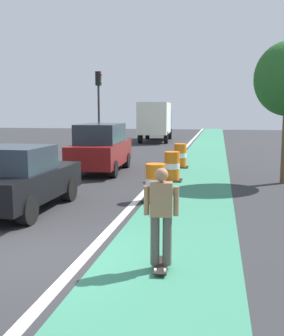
# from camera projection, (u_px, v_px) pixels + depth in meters

# --- Properties ---
(ground_plane) EXTENTS (100.00, 100.00, 0.00)m
(ground_plane) POSITION_uv_depth(u_px,v_px,m) (36.00, 255.00, 7.33)
(ground_plane) COLOR #2D2D30
(bike_lane_strip) EXTENTS (2.50, 80.00, 0.01)m
(bike_lane_strip) POSITION_uv_depth(u_px,v_px,m) (200.00, 168.00, 18.55)
(bike_lane_strip) COLOR #387F60
(bike_lane_strip) RESTS_ON ground
(lane_divider_stripe) EXTENTS (0.20, 80.00, 0.01)m
(lane_divider_stripe) POSITION_uv_depth(u_px,v_px,m) (168.00, 167.00, 18.83)
(lane_divider_stripe) COLOR silver
(lane_divider_stripe) RESTS_ON ground
(skateboarder_on_lane) EXTENTS (0.57, 0.82, 1.69)m
(skateboarder_on_lane) POSITION_uv_depth(u_px,v_px,m) (161.00, 215.00, 6.59)
(skateboarder_on_lane) COLOR black
(skateboarder_on_lane) RESTS_ON ground
(parked_sedan_nearest) EXTENTS (1.96, 4.12, 1.70)m
(parked_sedan_nearest) POSITION_uv_depth(u_px,v_px,m) (19.00, 179.00, 10.51)
(parked_sedan_nearest) COLOR black
(parked_sedan_nearest) RESTS_ON ground
(parked_suv_second) EXTENTS (2.09, 4.68, 2.04)m
(parked_suv_second) POSITION_uv_depth(u_px,v_px,m) (101.00, 148.00, 17.16)
(parked_suv_second) COLOR maroon
(parked_suv_second) RESTS_ON ground
(traffic_barrel_front) EXTENTS (0.73, 0.73, 1.09)m
(traffic_barrel_front) POSITION_uv_depth(u_px,v_px,m) (155.00, 183.00, 11.63)
(traffic_barrel_front) COLOR orange
(traffic_barrel_front) RESTS_ON ground
(traffic_barrel_mid) EXTENTS (0.73, 0.73, 1.09)m
(traffic_barrel_mid) POSITION_uv_depth(u_px,v_px,m) (172.00, 167.00, 15.02)
(traffic_barrel_mid) COLOR orange
(traffic_barrel_mid) RESTS_ON ground
(traffic_barrel_back) EXTENTS (0.73, 0.73, 1.09)m
(traffic_barrel_back) POSITION_uv_depth(u_px,v_px,m) (180.00, 156.00, 18.56)
(traffic_barrel_back) COLOR orange
(traffic_barrel_back) RESTS_ON ground
(delivery_truck_down_block) EXTENTS (2.74, 7.72, 3.23)m
(delivery_truck_down_block) POSITION_uv_depth(u_px,v_px,m) (156.00, 119.00, 34.16)
(delivery_truck_down_block) COLOR silver
(delivery_truck_down_block) RESTS_ON ground
(traffic_light_corner) EXTENTS (0.41, 0.32, 5.10)m
(traffic_light_corner) POSITION_uv_depth(u_px,v_px,m) (99.00, 96.00, 26.45)
(traffic_light_corner) COLOR #2D2D2D
(traffic_light_corner) RESTS_ON ground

